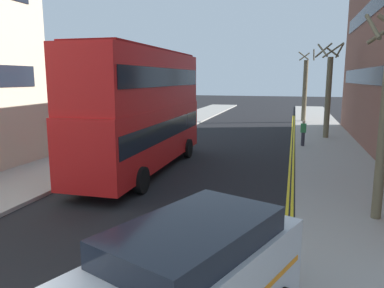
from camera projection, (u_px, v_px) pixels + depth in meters
sidewalk_right at (338, 167)px, 18.00m from camera, size 4.00×80.00×0.14m
sidewalk_left at (99, 153)px, 21.41m from camera, size 4.00×80.00×0.14m
kerb_line_outer at (293, 176)px, 16.67m from camera, size 0.10×56.00×0.01m
kerb_line_inner at (289, 176)px, 16.71m from camera, size 0.10×56.00×0.01m
double_decker_bus_away at (143, 107)px, 17.15m from camera, size 2.90×10.84×5.64m
pedestrian_far at (303, 132)px, 23.21m from camera, size 0.34×0.22×1.62m
street_tree_near at (305, 89)px, 36.41m from camera, size 1.59×1.53×6.92m
street_tree_far at (328, 93)px, 26.05m from camera, size 1.96×1.96×6.70m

